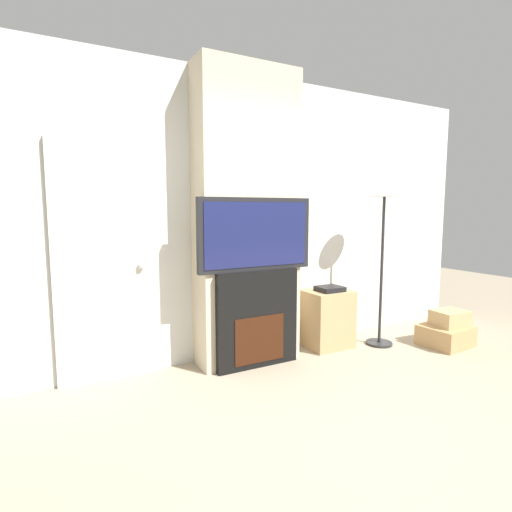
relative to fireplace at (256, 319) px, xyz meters
name	(u,v)px	position (x,y,z in m)	size (l,w,h in m)	color
ground_plane	(396,465)	(0.00, -1.65, -0.44)	(14.00, 14.00, 0.00)	tan
wall_back	(237,218)	(0.00, 0.38, 0.91)	(6.00, 0.06, 2.70)	silver
chimney_breast	(247,218)	(0.00, 0.18, 0.91)	(0.97, 0.35, 2.70)	beige
fireplace	(256,319)	(0.00, 0.00, 0.00)	(0.80, 0.15, 0.89)	black
television	(256,234)	(0.00, 0.00, 0.77)	(1.10, 0.07, 0.65)	black
floor_lamp	(383,224)	(1.43, -0.11, 0.84)	(0.31, 0.31, 1.66)	#262628
box_stack	(447,331)	(2.03, -0.47, -0.29)	(0.50, 0.45, 0.37)	tan
media_stand	(327,318)	(0.90, 0.11, -0.13)	(0.47, 0.40, 0.64)	tan
entry_door	(105,263)	(-1.23, 0.33, 0.55)	(0.80, 0.09, 1.99)	silver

